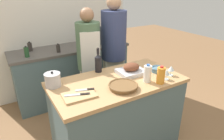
% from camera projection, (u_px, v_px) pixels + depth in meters
% --- Properties ---
extents(kitchen_island, '(1.44, 0.75, 0.91)m').
position_uv_depth(kitchen_island, '(117.00, 115.00, 2.34)').
color(kitchen_island, '#4C666B').
rests_on(kitchen_island, ground_plane).
extents(back_counter, '(1.93, 0.60, 0.91)m').
position_uv_depth(back_counter, '(73.00, 72.00, 3.48)').
color(back_counter, '#4C666B').
rests_on(back_counter, ground_plane).
extents(back_wall, '(2.43, 0.10, 2.55)m').
position_uv_depth(back_wall, '(62.00, 22.00, 3.43)').
color(back_wall, silver).
rests_on(back_wall, ground_plane).
extents(roasting_pan, '(0.31, 0.27, 0.13)m').
position_uv_depth(roasting_pan, '(131.00, 70.00, 2.30)').
color(roasting_pan, '#BCBCC1').
rests_on(roasting_pan, kitchen_island).
extents(wicker_basket, '(0.30, 0.30, 0.05)m').
position_uv_depth(wicker_basket, '(123.00, 86.00, 1.98)').
color(wicker_basket, brown).
rests_on(wicker_basket, kitchen_island).
extents(cutting_board, '(0.31, 0.22, 0.02)m').
position_uv_depth(cutting_board, '(79.00, 95.00, 1.85)').
color(cutting_board, tan).
rests_on(cutting_board, kitchen_island).
extents(stock_pot, '(0.16, 0.16, 0.17)m').
position_uv_depth(stock_pot, '(53.00, 80.00, 2.01)').
color(stock_pot, '#B7B7BC').
rests_on(stock_pot, kitchen_island).
extents(mixing_bowl, '(0.16, 0.16, 0.06)m').
position_uv_depth(mixing_bowl, '(157.00, 69.00, 2.35)').
color(mixing_bowl, slate).
rests_on(mixing_bowl, kitchen_island).
extents(juice_jug, '(0.09, 0.09, 0.19)m').
position_uv_depth(juice_jug, '(161.00, 75.00, 2.06)').
color(juice_jug, orange).
rests_on(juice_jug, kitchen_island).
extents(milk_jug, '(0.08, 0.08, 0.20)m').
position_uv_depth(milk_jug, '(148.00, 74.00, 2.09)').
color(milk_jug, white).
rests_on(milk_jug, kitchen_island).
extents(wine_bottle_green, '(0.08, 0.08, 0.29)m').
position_uv_depth(wine_bottle_green, '(98.00, 63.00, 2.33)').
color(wine_bottle_green, black).
rests_on(wine_bottle_green, kitchen_island).
extents(wine_glass_left, '(0.07, 0.07, 0.12)m').
position_uv_depth(wine_glass_left, '(171.00, 69.00, 2.24)').
color(wine_glass_left, silver).
rests_on(wine_glass_left, kitchen_island).
extents(wine_glass_right, '(0.07, 0.07, 0.11)m').
position_uv_depth(wine_glass_right, '(167.00, 73.00, 2.15)').
color(wine_glass_right, silver).
rests_on(wine_glass_right, kitchen_island).
extents(knife_chef, '(0.23, 0.11, 0.01)m').
position_uv_depth(knife_chef, '(78.00, 95.00, 1.84)').
color(knife_chef, '#B7B7BC').
rests_on(knife_chef, cutting_board).
extents(knife_paring, '(0.18, 0.08, 0.01)m').
position_uv_depth(knife_paring, '(86.00, 90.00, 1.92)').
color(knife_paring, '#B7B7BC').
rests_on(knife_paring, cutting_board).
extents(stand_mixer, '(0.18, 0.14, 0.30)m').
position_uv_depth(stand_mixer, '(97.00, 37.00, 3.43)').
color(stand_mixer, '#333842').
rests_on(stand_mixer, back_counter).
extents(condiment_bottle_tall, '(0.07, 0.07, 0.15)m').
position_uv_depth(condiment_bottle_tall, '(30.00, 47.00, 3.09)').
color(condiment_bottle_tall, '#332D28').
rests_on(condiment_bottle_tall, back_counter).
extents(condiment_bottle_short, '(0.06, 0.06, 0.14)m').
position_uv_depth(condiment_bottle_short, '(58.00, 48.00, 3.04)').
color(condiment_bottle_short, '#332D28').
rests_on(condiment_bottle_short, back_counter).
extents(condiment_bottle_extra, '(0.06, 0.06, 0.16)m').
position_uv_depth(condiment_bottle_extra, '(27.00, 52.00, 2.83)').
color(condiment_bottle_extra, '#234C28').
rests_on(condiment_bottle_extra, back_counter).
extents(person_cook_aproned, '(0.33, 0.35, 1.60)m').
position_uv_depth(person_cook_aproned, '(89.00, 60.00, 2.80)').
color(person_cook_aproned, beige).
rests_on(person_cook_aproned, ground_plane).
extents(person_cook_guest, '(0.36, 0.36, 1.74)m').
position_uv_depth(person_cook_guest, '(114.00, 50.00, 2.97)').
color(person_cook_guest, beige).
rests_on(person_cook_guest, ground_plane).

